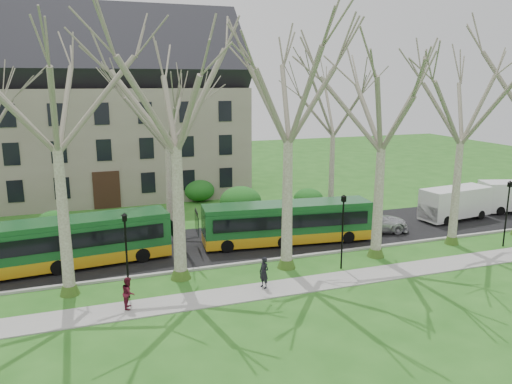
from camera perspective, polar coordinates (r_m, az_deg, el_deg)
ground at (r=28.32m, az=-2.16°, el=-9.49°), size 120.00×120.00×0.00m
sidewalk at (r=26.12m, az=-0.51°, el=-11.39°), size 70.00×2.00×0.06m
road at (r=33.28m, az=-4.97°, el=-6.05°), size 80.00×8.00×0.06m
curb at (r=29.63m, az=-3.03°, el=-8.33°), size 80.00×0.25×0.14m
building at (r=49.19m, az=-17.55°, el=9.03°), size 26.50×12.20×16.00m
tree_row_verge at (r=26.78m, az=-2.47°, el=4.76°), size 49.00×7.00×14.00m
tree_row_far at (r=36.94m, az=-9.30°, el=5.22°), size 33.00×7.00×12.00m
lamp_row at (r=26.55m, az=-1.56°, el=-5.12°), size 36.22×0.22×4.30m
hedges at (r=40.38m, az=-14.47°, el=-1.62°), size 30.60×8.60×2.00m
bus_lead at (r=30.91m, az=-20.85°, el=-5.42°), size 11.90×3.59×2.93m
bus_follow at (r=33.22m, az=3.61°, el=-3.48°), size 11.38×3.55×2.80m
sedan at (r=36.63m, az=12.93°, el=-3.25°), size 5.74×3.28×1.57m
van_a at (r=41.70m, az=21.80°, el=-1.25°), size 5.93×2.76×2.50m
pedestrian_a at (r=26.29m, az=0.92°, el=-9.19°), size 0.61×0.71×1.66m
pedestrian_b at (r=24.88m, az=-14.36°, el=-11.08°), size 0.71×0.84×1.53m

